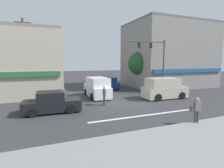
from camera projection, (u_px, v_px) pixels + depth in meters
ground_plane at (127, 104)px, 15.64m from camera, size 120.00×120.00×0.00m
lane_marking_stripe at (149, 115)px, 12.42m from camera, size 9.00×0.24×0.01m
sidewalk_curb at (213, 144)px, 7.80m from camera, size 40.00×5.00×0.16m
building_left_block at (3, 63)px, 20.28m from camera, size 12.46×11.50×7.23m
building_right_corner at (168, 55)px, 26.96m from camera, size 12.13×8.98×9.50m
street_tree at (140, 64)px, 23.90m from camera, size 3.17×3.17×5.13m
utility_pole_near_left at (25, 59)px, 16.26m from camera, size 1.40×0.22×7.71m
traffic_light_mast at (156, 58)px, 19.66m from camera, size 4.88×0.59×6.20m
van_crossing_leftbound at (97, 88)px, 18.61m from camera, size 2.07×4.62×2.11m
van_crossing_rightbound at (164, 89)px, 17.91m from camera, size 4.65×2.13×2.11m
sedan_approaching_near at (52, 103)px, 12.94m from camera, size 4.16×2.01×1.58m
sedan_crossing_center at (109, 83)px, 24.94m from camera, size 2.04×4.18×1.58m
pedestrian_foreground_with_bag at (196, 109)px, 10.31m from camera, size 0.67×0.37×1.67m
pedestrian_mid_crossing at (104, 95)px, 15.03m from camera, size 0.25×0.57×1.67m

